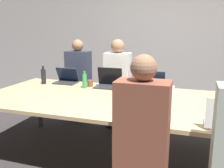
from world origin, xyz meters
The scene contains 16 objects.
ground_plane centered at (0.00, 0.00, 0.00)m, with size 24.00×24.00×0.00m, color #383333.
curtain_wall centered at (0.00, 2.42, 1.40)m, with size 12.00×0.06×2.80m.
conference_table centered at (0.00, 0.00, 0.71)m, with size 3.63×1.50×0.76m.
laptop_far_midleft centered at (-0.43, 0.54, 0.84)m, with size 0.36×0.27×0.28m.
person_far_midleft centered at (-0.42, 0.96, 0.69)m, with size 0.40×0.24×1.43m.
cup_far_midleft centered at (-0.69, 0.47, 0.81)m, with size 0.08×0.08×0.10m.
bottle_far_midleft centered at (-0.73, 0.37, 0.87)m, with size 0.06×0.06×0.24m.
laptop_far_center centered at (0.21, 0.52, 0.84)m, with size 0.31×0.27×0.26m.
cup_far_center centered at (0.45, 0.52, 0.80)m, with size 0.08×0.08×0.08m.
laptop_far_left centered at (-1.13, 0.59, 0.83)m, with size 0.35×0.24×0.24m.
person_far_left centered at (-1.14, 1.04, 0.68)m, with size 0.40×0.24×1.41m.
bottle_far_left centered at (-1.43, 0.42, 0.88)m, with size 0.07×0.07×0.27m.
laptop_near_midright centered at (0.34, -0.52, 0.84)m, with size 0.36×0.24×0.25m.
person_near_midright centered at (0.37, -1.00, 0.68)m, with size 0.40×0.24×1.41m.
cup_near_midright centered at (0.06, -0.48, 0.81)m, with size 0.09×0.09×0.09m.
stapler centered at (0.07, -0.23, 0.79)m, with size 0.11×0.15×0.05m.
Camera 1 is at (0.71, -2.76, 1.59)m, focal length 40.00 mm.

